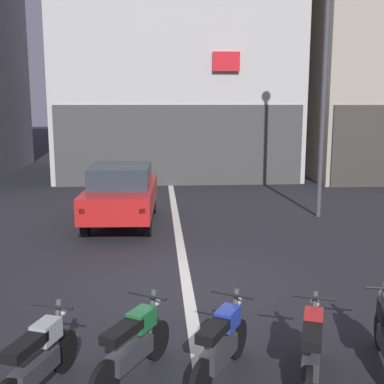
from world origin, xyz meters
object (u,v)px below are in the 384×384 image
(motorcycle_silver_row_leftmost, at_px, (38,359))
(street_lamp, at_px, (325,63))
(motorcycle_green_row_left_mid, at_px, (133,344))
(motorcycle_red_row_right_mid, at_px, (312,348))
(car_red_crossing_near, at_px, (122,192))
(motorcycle_blue_row_centre, at_px, (221,343))

(motorcycle_silver_row_leftmost, bearing_deg, street_lamp, 54.91)
(street_lamp, bearing_deg, motorcycle_green_row_left_mid, -120.88)
(motorcycle_green_row_left_mid, xyz_separation_m, motorcycle_red_row_right_mid, (2.12, -0.23, 0.00))
(car_red_crossing_near, height_order, motorcycle_red_row_right_mid, car_red_crossing_near)
(motorcycle_green_row_left_mid, distance_m, motorcycle_blue_row_centre, 1.06)
(car_red_crossing_near, bearing_deg, street_lamp, 5.16)
(motorcycle_blue_row_centre, relative_size, motorcycle_red_row_right_mid, 0.93)
(street_lamp, height_order, motorcycle_green_row_left_mid, street_lamp)
(motorcycle_silver_row_leftmost, relative_size, motorcycle_blue_row_centre, 1.07)
(motorcycle_green_row_left_mid, bearing_deg, motorcycle_silver_row_leftmost, -165.97)
(motorcycle_blue_row_centre, bearing_deg, car_red_crossing_near, 102.40)
(motorcycle_green_row_left_mid, height_order, motorcycle_blue_row_centre, same)
(car_red_crossing_near, relative_size, motorcycle_blue_row_centre, 2.81)
(car_red_crossing_near, xyz_separation_m, motorcycle_silver_row_leftmost, (-0.39, -8.12, -0.43))
(car_red_crossing_near, bearing_deg, motorcycle_red_row_right_mid, -70.94)
(motorcycle_green_row_left_mid, xyz_separation_m, motorcycle_blue_row_centre, (1.06, -0.04, 0.00))
(car_red_crossing_near, relative_size, motorcycle_green_row_left_mid, 2.83)
(motorcycle_silver_row_leftmost, bearing_deg, motorcycle_blue_row_centre, 6.00)
(motorcycle_blue_row_centre, bearing_deg, motorcycle_green_row_left_mid, 177.71)
(motorcycle_green_row_left_mid, relative_size, motorcycle_red_row_right_mid, 0.92)
(street_lamp, relative_size, motorcycle_red_row_right_mid, 4.56)
(car_red_crossing_near, xyz_separation_m, street_lamp, (5.68, 0.51, 3.51))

